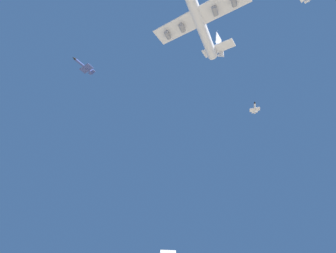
# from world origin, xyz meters

# --- Properties ---
(carrier_jet) EXTENTS (58.47, 63.36, 21.49)m
(carrier_jet) POSITION_xyz_m (-30.21, 29.80, 135.90)
(carrier_jet) COLOR white
(chase_jet_lead) EXTENTS (12.16, 13.44, 4.00)m
(chase_jet_lead) POSITION_xyz_m (34.62, 4.80, 111.31)
(chase_jet_lead) COLOR #38478C
(chase_jet_left_wing) EXTENTS (9.23, 15.01, 4.00)m
(chase_jet_left_wing) POSITION_xyz_m (-89.56, -32.45, 121.70)
(chase_jet_left_wing) COLOR silver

